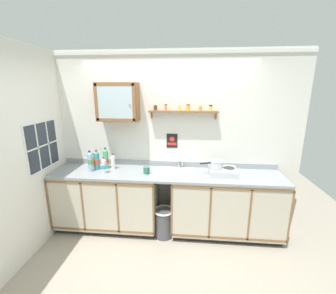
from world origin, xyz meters
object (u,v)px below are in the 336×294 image
(bottle_soda_green_3, at_px, (106,159))
(trash_bin, at_px, (164,222))
(saucepan, at_px, (216,164))
(warning_sign, at_px, (172,141))
(bottle_detergent_teal_1, at_px, (97,160))
(bottle_juice_amber_4, at_px, (94,161))
(bottle_water_blue_2, at_px, (90,162))
(hot_plate_stove, at_px, (223,171))
(sink, at_px, (176,173))
(mug, at_px, (147,170))
(wall_cabinet, at_px, (118,102))
(bottle_water_clear_0, at_px, (104,166))
(bottle_opaque_white_5, at_px, (113,162))

(bottle_soda_green_3, distance_m, trash_bin, 1.27)
(saucepan, distance_m, warning_sign, 0.75)
(warning_sign, bearing_deg, saucepan, -21.84)
(bottle_detergent_teal_1, distance_m, bottle_juice_amber_4, 0.11)
(bottle_water_blue_2, xyz_separation_m, warning_sign, (1.17, 0.34, 0.26))
(saucepan, distance_m, bottle_soda_green_3, 1.64)
(hot_plate_stove, distance_m, bottle_juice_amber_4, 1.93)
(sink, height_order, saucepan, sink)
(bottle_water_blue_2, bearing_deg, hot_plate_stove, 1.59)
(bottle_juice_amber_4, height_order, mug, bottle_juice_amber_4)
(saucepan, bearing_deg, hot_plate_stove, -14.06)
(sink, height_order, wall_cabinet, wall_cabinet)
(sink, distance_m, bottle_detergent_teal_1, 1.19)
(bottle_juice_amber_4, bearing_deg, sink, -3.54)
(sink, height_order, mug, sink)
(sink, relative_size, hot_plate_stove, 1.37)
(bottle_water_blue_2, distance_m, bottle_soda_green_3, 0.23)
(sink, relative_size, bottle_water_blue_2, 1.67)
(bottle_water_blue_2, relative_size, wall_cabinet, 0.52)
(saucepan, relative_size, wall_cabinet, 0.57)
(bottle_water_blue_2, bearing_deg, wall_cabinet, 28.74)
(bottle_detergent_teal_1, relative_size, mug, 2.37)
(bottle_water_blue_2, relative_size, warning_sign, 1.45)
(saucepan, xyz_separation_m, mug, (-0.99, -0.09, -0.10))
(trash_bin, bearing_deg, bottle_detergent_teal_1, 168.39)
(bottle_juice_amber_4, bearing_deg, warning_sign, 8.78)
(saucepan, relative_size, bottle_soda_green_3, 1.03)
(saucepan, xyz_separation_m, bottle_juice_amber_4, (-1.84, 0.08, -0.05))
(bottle_water_clear_0, xyz_separation_m, bottle_juice_amber_4, (-0.24, 0.22, -0.01))
(bottle_water_clear_0, bearing_deg, wall_cabinet, 59.61)
(sink, distance_m, bottle_juice_amber_4, 1.27)
(sink, distance_m, hot_plate_stove, 0.67)
(bottle_water_blue_2, bearing_deg, sink, 3.45)
(sink, height_order, bottle_water_blue_2, bottle_water_blue_2)
(bottle_soda_green_3, relative_size, bottle_opaque_white_5, 1.35)
(sink, xyz_separation_m, trash_bin, (-0.16, -0.20, -0.69))
(bottle_water_blue_2, xyz_separation_m, mug, (0.83, -0.01, -0.10))
(bottle_water_blue_2, relative_size, bottle_soda_green_3, 0.95)
(bottle_opaque_white_5, bearing_deg, mug, -14.00)
(saucepan, height_order, bottle_water_blue_2, bottle_water_blue_2)
(bottle_soda_green_3, height_order, mug, bottle_soda_green_3)
(mug, height_order, warning_sign, warning_sign)
(bottle_water_blue_2, height_order, warning_sign, warning_sign)
(bottle_opaque_white_5, bearing_deg, warning_sign, 13.71)
(saucepan, bearing_deg, bottle_detergent_teal_1, 179.70)
(bottle_detergent_teal_1, xyz_separation_m, mug, (0.77, -0.10, -0.09))
(bottle_opaque_white_5, bearing_deg, trash_bin, -17.42)
(bottle_juice_amber_4, distance_m, warning_sign, 1.24)
(bottle_water_clear_0, height_order, bottle_opaque_white_5, bottle_water_clear_0)
(bottle_water_clear_0, bearing_deg, hot_plate_stove, 3.99)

